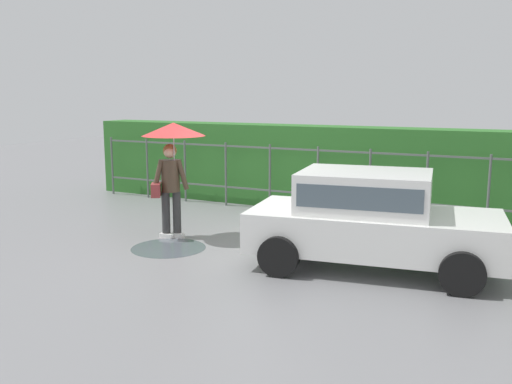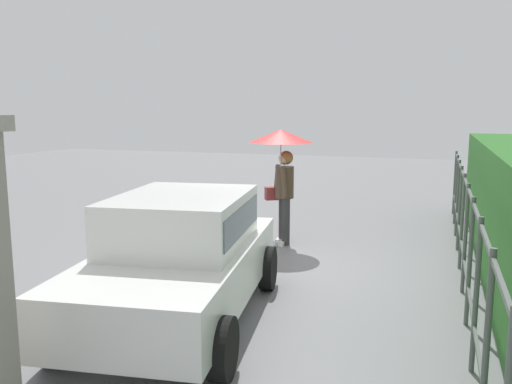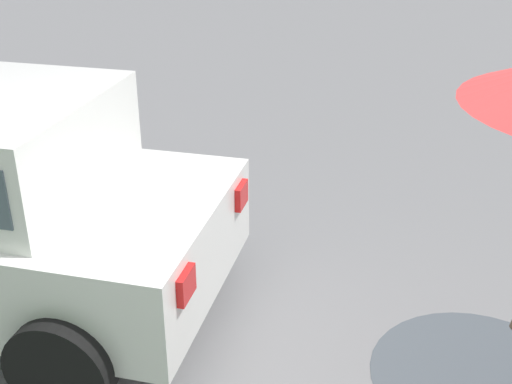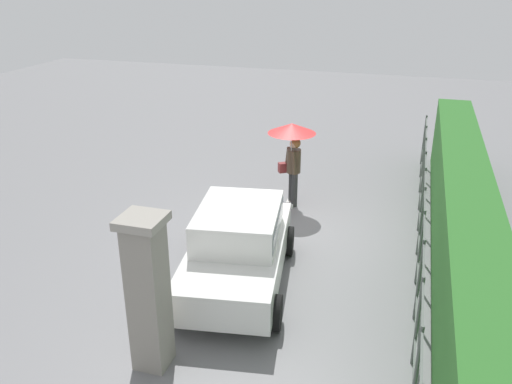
% 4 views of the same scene
% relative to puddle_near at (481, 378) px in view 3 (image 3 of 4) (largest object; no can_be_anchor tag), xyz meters
% --- Properties ---
extents(puddle_near, '(1.29, 1.29, 0.00)m').
position_rel_puddle_near_xyz_m(puddle_near, '(0.00, 0.00, 0.00)').
color(puddle_near, '#4C545B').
rests_on(puddle_near, ground).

